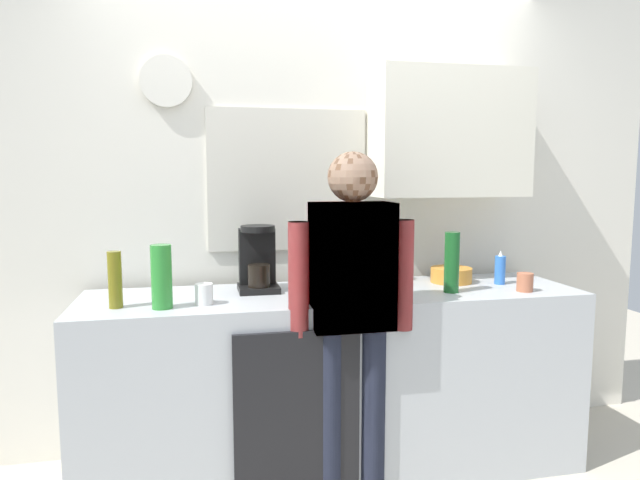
{
  "coord_description": "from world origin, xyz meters",
  "views": [
    {
      "loc": [
        -0.66,
        -2.37,
        1.51
      ],
      "look_at": [
        -0.09,
        0.25,
        1.19
      ],
      "focal_mm": 31.75,
      "sensor_mm": 36.0,
      "label": 1
    }
  ],
  "objects_px": {
    "bottle_amber_beer": "(310,272)",
    "cup_terracotta_mug": "(525,282)",
    "bottle_olive_oil": "(115,280)",
    "person_at_sink": "(352,300)",
    "coffee_maker": "(258,261)",
    "potted_plant": "(383,257)",
    "cup_white_mug": "(204,294)",
    "person_guest": "(352,300)",
    "dish_soap": "(500,269)",
    "bottle_dark_sauce": "(377,268)",
    "bottle_clear_soda": "(162,277)",
    "bottle_green_wine": "(452,262)",
    "mixing_bowl": "(451,275)"
  },
  "relations": [
    {
      "from": "dish_soap",
      "to": "bottle_olive_oil",
      "type": "bearing_deg",
      "value": -176.21
    },
    {
      "from": "bottle_green_wine",
      "to": "bottle_amber_beer",
      "type": "relative_size",
      "value": 1.3
    },
    {
      "from": "bottle_amber_beer",
      "to": "cup_white_mug",
      "type": "bearing_deg",
      "value": -171.15
    },
    {
      "from": "coffee_maker",
      "to": "bottle_amber_beer",
      "type": "bearing_deg",
      "value": -38.04
    },
    {
      "from": "coffee_maker",
      "to": "dish_soap",
      "type": "xyz_separation_m",
      "value": [
        1.27,
        -0.11,
        -0.07
      ]
    },
    {
      "from": "cup_terracotta_mug",
      "to": "person_guest",
      "type": "bearing_deg",
      "value": -172.71
    },
    {
      "from": "bottle_olive_oil",
      "to": "potted_plant",
      "type": "xyz_separation_m",
      "value": [
        1.34,
        0.34,
        0.01
      ]
    },
    {
      "from": "bottle_olive_oil",
      "to": "potted_plant",
      "type": "bearing_deg",
      "value": 14.29
    },
    {
      "from": "bottle_green_wine",
      "to": "mixing_bowl",
      "type": "distance_m",
      "value": 0.28
    },
    {
      "from": "cup_terracotta_mug",
      "to": "cup_white_mug",
      "type": "height_order",
      "value": "cup_white_mug"
    },
    {
      "from": "bottle_dark_sauce",
      "to": "cup_white_mug",
      "type": "distance_m",
      "value": 0.93
    },
    {
      "from": "bottle_amber_beer",
      "to": "bottle_clear_soda",
      "type": "bearing_deg",
      "value": -170.69
    },
    {
      "from": "cup_terracotta_mug",
      "to": "bottle_olive_oil",
      "type": "bearing_deg",
      "value": 177.95
    },
    {
      "from": "cup_white_mug",
      "to": "bottle_green_wine",
      "type": "bearing_deg",
      "value": 0.36
    },
    {
      "from": "bottle_olive_oil",
      "to": "coffee_maker",
      "type": "bearing_deg",
      "value": 20.34
    },
    {
      "from": "cup_terracotta_mug",
      "to": "dish_soap",
      "type": "bearing_deg",
      "value": 97.19
    },
    {
      "from": "bottle_amber_beer",
      "to": "mixing_bowl",
      "type": "xyz_separation_m",
      "value": [
        0.81,
        0.17,
        -0.07
      ]
    },
    {
      "from": "bottle_olive_oil",
      "to": "mixing_bowl",
      "type": "height_order",
      "value": "bottle_olive_oil"
    },
    {
      "from": "bottle_green_wine",
      "to": "person_guest",
      "type": "distance_m",
      "value": 0.6
    },
    {
      "from": "coffee_maker",
      "to": "person_at_sink",
      "type": "height_order",
      "value": "person_at_sink"
    },
    {
      "from": "coffee_maker",
      "to": "person_at_sink",
      "type": "xyz_separation_m",
      "value": [
        0.37,
        -0.43,
        -0.12
      ]
    },
    {
      "from": "mixing_bowl",
      "to": "person_guest",
      "type": "distance_m",
      "value": 0.79
    },
    {
      "from": "dish_soap",
      "to": "coffee_maker",
      "type": "bearing_deg",
      "value": 174.94
    },
    {
      "from": "coffee_maker",
      "to": "cup_white_mug",
      "type": "distance_m",
      "value": 0.39
    },
    {
      "from": "mixing_bowl",
      "to": "dish_soap",
      "type": "xyz_separation_m",
      "value": [
        0.23,
        -0.1,
        0.04
      ]
    },
    {
      "from": "dish_soap",
      "to": "person_guest",
      "type": "distance_m",
      "value": 0.96
    },
    {
      "from": "bottle_dark_sauce",
      "to": "dish_soap",
      "type": "xyz_separation_m",
      "value": [
        0.65,
        -0.11,
        -0.01
      ]
    },
    {
      "from": "bottle_clear_soda",
      "to": "potted_plant",
      "type": "bearing_deg",
      "value": 19.0
    },
    {
      "from": "bottle_green_wine",
      "to": "bottle_dark_sauce",
      "type": "relative_size",
      "value": 1.67
    },
    {
      "from": "bottle_dark_sauce",
      "to": "cup_terracotta_mug",
      "type": "relative_size",
      "value": 1.96
    },
    {
      "from": "bottle_clear_soda",
      "to": "coffee_maker",
      "type": "bearing_deg",
      "value": 33.07
    },
    {
      "from": "person_at_sink",
      "to": "person_guest",
      "type": "distance_m",
      "value": 0.0
    },
    {
      "from": "bottle_amber_beer",
      "to": "person_guest",
      "type": "xyz_separation_m",
      "value": [
        0.14,
        -0.25,
        -0.09
      ]
    },
    {
      "from": "cup_white_mug",
      "to": "person_guest",
      "type": "relative_size",
      "value": 0.06
    },
    {
      "from": "bottle_dark_sauce",
      "to": "potted_plant",
      "type": "distance_m",
      "value": 0.14
    },
    {
      "from": "bottle_olive_oil",
      "to": "person_at_sink",
      "type": "xyz_separation_m",
      "value": [
        1.02,
        -0.19,
        -0.1
      ]
    },
    {
      "from": "bottle_amber_beer",
      "to": "cup_terracotta_mug",
      "type": "height_order",
      "value": "bottle_amber_beer"
    },
    {
      "from": "coffee_maker",
      "to": "bottle_clear_soda",
      "type": "relative_size",
      "value": 1.18
    },
    {
      "from": "bottle_dark_sauce",
      "to": "person_guest",
      "type": "relative_size",
      "value": 0.11
    },
    {
      "from": "bottle_olive_oil",
      "to": "potted_plant",
      "type": "distance_m",
      "value": 1.39
    },
    {
      "from": "person_guest",
      "to": "dish_soap",
      "type": "bearing_deg",
      "value": -125.63
    },
    {
      "from": "cup_terracotta_mug",
      "to": "potted_plant",
      "type": "height_order",
      "value": "potted_plant"
    },
    {
      "from": "bottle_dark_sauce",
      "to": "bottle_clear_soda",
      "type": "distance_m",
      "value": 1.11
    },
    {
      "from": "bottle_dark_sauce",
      "to": "potted_plant",
      "type": "height_order",
      "value": "potted_plant"
    },
    {
      "from": "bottle_green_wine",
      "to": "cup_terracotta_mug",
      "type": "xyz_separation_m",
      "value": [
        0.37,
        -0.06,
        -0.1
      ]
    },
    {
      "from": "potted_plant",
      "to": "dish_soap",
      "type": "distance_m",
      "value": 0.62
    },
    {
      "from": "bottle_clear_soda",
      "to": "potted_plant",
      "type": "xyz_separation_m",
      "value": [
        1.15,
        0.39,
        -0.01
      ]
    },
    {
      "from": "bottle_green_wine",
      "to": "person_guest",
      "type": "bearing_deg",
      "value": -162.38
    },
    {
      "from": "mixing_bowl",
      "to": "person_at_sink",
      "type": "relative_size",
      "value": 0.14
    },
    {
      "from": "bottle_amber_beer",
      "to": "bottle_olive_oil",
      "type": "height_order",
      "value": "bottle_olive_oil"
    }
  ]
}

